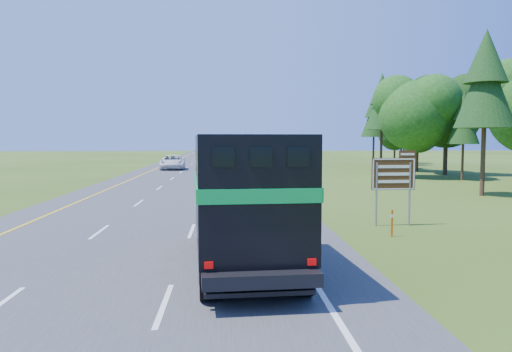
# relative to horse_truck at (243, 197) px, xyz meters

# --- Properties ---
(ground) EXTENTS (300.00, 300.00, 0.00)m
(ground) POSITION_rel_horse_truck_xyz_m (-3.71, -5.31, -2.07)
(ground) COLOR #2E4111
(ground) RESTS_ON ground
(road) EXTENTS (15.00, 260.00, 0.04)m
(road) POSITION_rel_horse_truck_xyz_m (-3.71, 44.69, -2.05)
(road) COLOR #38383A
(road) RESTS_ON ground
(lane_markings) EXTENTS (11.15, 260.00, 0.01)m
(lane_markings) POSITION_rel_horse_truck_xyz_m (-3.71, 44.69, -2.03)
(lane_markings) COLOR yellow
(lane_markings) RESTS_ON road
(tree_wall_right) EXTENTS (16.00, 100.00, 12.00)m
(tree_wall_right) POSITION_rel_horse_truck_xyz_m (22.29, 24.69, 3.93)
(tree_wall_right) COLOR #17370F
(tree_wall_right) RESTS_ON ground
(horse_truck) EXTENTS (3.23, 8.73, 3.80)m
(horse_truck) POSITION_rel_horse_truck_xyz_m (0.00, 0.00, 0.00)
(horse_truck) COLOR black
(horse_truck) RESTS_ON road
(white_suv) EXTENTS (3.36, 6.55, 1.77)m
(white_suv) POSITION_rel_horse_truck_xyz_m (-7.01, 47.08, -1.15)
(white_suv) COLOR silver
(white_suv) RESTS_ON road
(far_car) EXTENTS (2.56, 5.41, 1.79)m
(far_car) POSITION_rel_horse_truck_xyz_m (-6.98, 109.28, -1.14)
(far_car) COLOR #AEAFB5
(far_car) RESTS_ON road
(exit_sign) EXTENTS (1.92, 0.12, 3.26)m
(exit_sign) POSITION_rel_horse_truck_xyz_m (6.72, 6.60, 0.04)
(exit_sign) COLOR gray
(exit_sign) RESTS_ON ground
(delineator) EXTENTS (0.08, 0.05, 1.04)m
(delineator) POSITION_rel_horse_truck_xyz_m (5.84, 4.20, -1.51)
(delineator) COLOR #DF540B
(delineator) RESTS_ON ground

